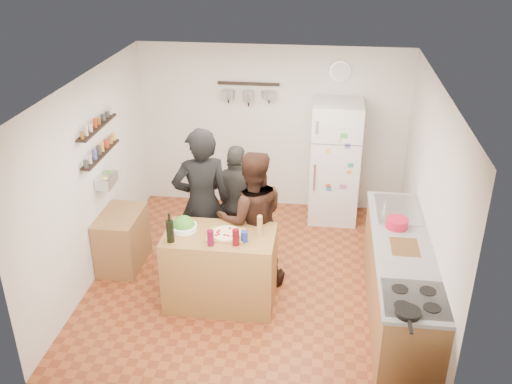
# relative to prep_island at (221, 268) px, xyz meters

# --- Properties ---
(room_shell) EXTENTS (4.20, 4.20, 4.20)m
(room_shell) POSITION_rel_prep_island_xyz_m (0.33, 0.93, 0.79)
(room_shell) COLOR brown
(room_shell) RESTS_ON ground
(prep_island) EXTENTS (1.25, 0.72, 0.91)m
(prep_island) POSITION_rel_prep_island_xyz_m (0.00, 0.00, 0.00)
(prep_island) COLOR olive
(prep_island) RESTS_ON floor
(pizza_board) EXTENTS (0.42, 0.34, 0.02)m
(pizza_board) POSITION_rel_prep_island_xyz_m (0.08, -0.02, 0.47)
(pizza_board) COLOR olive
(pizza_board) RESTS_ON prep_island
(pizza) EXTENTS (0.34, 0.34, 0.02)m
(pizza) POSITION_rel_prep_island_xyz_m (0.08, -0.02, 0.48)
(pizza) COLOR beige
(pizza) RESTS_ON pizza_board
(salad_bowl) EXTENTS (0.31, 0.31, 0.06)m
(salad_bowl) POSITION_rel_prep_island_xyz_m (-0.42, 0.05, 0.49)
(salad_bowl) COLOR white
(salad_bowl) RESTS_ON prep_island
(wine_bottle) EXTENTS (0.08, 0.08, 0.25)m
(wine_bottle) POSITION_rel_prep_island_xyz_m (-0.50, -0.22, 0.58)
(wine_bottle) COLOR black
(wine_bottle) RESTS_ON prep_island
(wine_glass_near) EXTENTS (0.07, 0.07, 0.18)m
(wine_glass_near) POSITION_rel_prep_island_xyz_m (-0.05, -0.24, 0.54)
(wine_glass_near) COLOR #5F0824
(wine_glass_near) RESTS_ON prep_island
(wine_glass_far) EXTENTS (0.08, 0.08, 0.19)m
(wine_glass_far) POSITION_rel_prep_island_xyz_m (0.22, -0.20, 0.55)
(wine_glass_far) COLOR #57070E
(wine_glass_far) RESTS_ON prep_island
(pepper_mill) EXTENTS (0.06, 0.06, 0.20)m
(pepper_mill) POSITION_rel_prep_island_xyz_m (0.45, 0.05, 0.55)
(pepper_mill) COLOR #A17F43
(pepper_mill) RESTS_ON prep_island
(salt_canister) EXTENTS (0.08, 0.08, 0.12)m
(salt_canister) POSITION_rel_prep_island_xyz_m (0.30, -0.12, 0.52)
(salt_canister) COLOR navy
(salt_canister) RESTS_ON prep_island
(person_left) EXTENTS (0.83, 0.69, 1.94)m
(person_left) POSITION_rel_prep_island_xyz_m (-0.33, 0.60, 0.52)
(person_left) COLOR black
(person_left) RESTS_ON floor
(person_center) EXTENTS (0.98, 0.85, 1.73)m
(person_center) POSITION_rel_prep_island_xyz_m (0.31, 0.47, 0.41)
(person_center) COLOR black
(person_center) RESTS_ON floor
(person_back) EXTENTS (0.97, 0.51, 1.57)m
(person_back) POSITION_rel_prep_island_xyz_m (0.04, 1.03, 0.33)
(person_back) COLOR #2C2927
(person_back) RESTS_ON floor
(counter_run) EXTENTS (0.63, 2.63, 0.90)m
(counter_run) POSITION_rel_prep_island_xyz_m (2.03, -0.01, -0.01)
(counter_run) COLOR #9E7042
(counter_run) RESTS_ON floor
(stove_top) EXTENTS (0.60, 0.62, 0.02)m
(stove_top) POSITION_rel_prep_island_xyz_m (2.03, -0.96, 0.46)
(stove_top) COLOR white
(stove_top) RESTS_ON counter_run
(skillet) EXTENTS (0.23, 0.23, 0.05)m
(skillet) POSITION_rel_prep_island_xyz_m (1.93, -1.21, 0.49)
(skillet) COLOR black
(skillet) RESTS_ON stove_top
(sink) EXTENTS (0.50, 0.80, 0.03)m
(sink) POSITION_rel_prep_island_xyz_m (2.03, 0.84, 0.46)
(sink) COLOR silver
(sink) RESTS_ON counter_run
(cutting_board) EXTENTS (0.30, 0.40, 0.02)m
(cutting_board) POSITION_rel_prep_island_xyz_m (2.03, -0.03, 0.46)
(cutting_board) COLOR brown
(cutting_board) RESTS_ON counter_run
(red_bowl) EXTENTS (0.26, 0.26, 0.11)m
(red_bowl) POSITION_rel_prep_island_xyz_m (1.98, 0.40, 0.52)
(red_bowl) COLOR red
(red_bowl) RESTS_ON counter_run
(fridge) EXTENTS (0.70, 0.68, 1.80)m
(fridge) POSITION_rel_prep_island_xyz_m (1.28, 2.29, 0.45)
(fridge) COLOR white
(fridge) RESTS_ON floor
(wall_clock) EXTENTS (0.30, 0.03, 0.30)m
(wall_clock) POSITION_rel_prep_island_xyz_m (1.28, 2.62, 1.69)
(wall_clock) COLOR silver
(wall_clock) RESTS_ON back_wall
(spice_shelf_lower) EXTENTS (0.12, 1.00, 0.02)m
(spice_shelf_lower) POSITION_rel_prep_island_xyz_m (-1.60, 0.74, 1.04)
(spice_shelf_lower) COLOR black
(spice_shelf_lower) RESTS_ON left_wall
(spice_shelf_upper) EXTENTS (0.12, 1.00, 0.02)m
(spice_shelf_upper) POSITION_rel_prep_island_xyz_m (-1.60, 0.74, 1.40)
(spice_shelf_upper) COLOR black
(spice_shelf_upper) RESTS_ON left_wall
(produce_basket) EXTENTS (0.18, 0.35, 0.14)m
(produce_basket) POSITION_rel_prep_island_xyz_m (-1.57, 0.74, 0.69)
(produce_basket) COLOR silver
(produce_basket) RESTS_ON left_wall
(side_table) EXTENTS (0.50, 0.80, 0.73)m
(side_table) POSITION_rel_prep_island_xyz_m (-1.41, 0.63, -0.09)
(side_table) COLOR #91643D
(side_table) RESTS_ON floor
(pot_rack) EXTENTS (0.90, 0.04, 0.04)m
(pot_rack) POSITION_rel_prep_island_xyz_m (-0.02, 2.54, 1.49)
(pot_rack) COLOR black
(pot_rack) RESTS_ON back_wall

